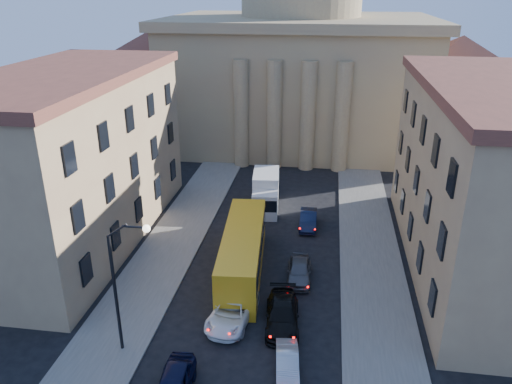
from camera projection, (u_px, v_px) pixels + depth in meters
sidewalk_left at (159, 265)px, 40.28m from camera, size 5.00×60.00×0.15m
sidewalk_right at (373, 281)px, 38.01m from camera, size 5.00×60.00×0.15m
church at (299, 56)px, 68.79m from camera, size 68.02×28.76×36.60m
building_left at (71, 158)px, 42.23m from camera, size 11.60×26.60×14.70m
building_right at (493, 179)px, 37.69m from camera, size 11.60×26.60×14.70m
street_lamp at (122, 278)px, 28.93m from camera, size 2.62×0.44×8.83m
car_right_near at (287, 362)px, 29.10m from camera, size 1.74×3.88×1.24m
car_left_mid at (232, 311)px, 33.44m from camera, size 3.21×5.77×1.53m
car_right_mid at (282, 314)px, 33.08m from camera, size 2.65×5.55×1.56m
car_right_far at (299, 270)px, 38.16m from camera, size 1.93×4.54×1.53m
car_right_distant at (308, 220)px, 46.49m from camera, size 1.59×4.42×1.45m
city_bus at (243, 251)px, 38.64m from camera, size 3.89×12.81×3.56m
box_truck at (266, 193)px, 50.07m from camera, size 3.07×6.59×3.51m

